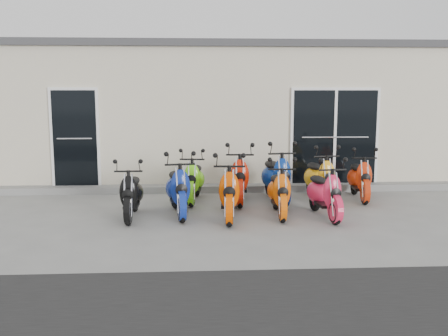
{
  "coord_description": "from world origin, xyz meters",
  "views": [
    {
      "loc": [
        -0.54,
        -8.95,
        2.21
      ],
      "look_at": [
        0.0,
        0.6,
        0.75
      ],
      "focal_mm": 40.0,
      "sensor_mm": 36.0,
      "label": 1
    }
  ],
  "objects_px": {
    "scooter_front_blue": "(178,182)",
    "scooter_back_red": "(239,171)",
    "scooter_front_red": "(325,186)",
    "scooter_back_green": "(194,174)",
    "scooter_back_blue": "(276,170)",
    "scooter_front_orange_b": "(279,185)",
    "scooter_back_yellow": "(320,172)",
    "scooter_front_black": "(131,187)",
    "scooter_front_orange_a": "(229,184)",
    "scooter_back_extra": "(360,173)"
  },
  "relations": [
    {
      "from": "scooter_front_black",
      "to": "scooter_back_blue",
      "type": "distance_m",
      "value": 3.01
    },
    {
      "from": "scooter_front_black",
      "to": "scooter_front_orange_a",
      "type": "bearing_deg",
      "value": -4.79
    },
    {
      "from": "scooter_front_orange_a",
      "to": "scooter_front_red",
      "type": "xyz_separation_m",
      "value": [
        1.69,
        -0.02,
        -0.05
      ]
    },
    {
      "from": "scooter_back_green",
      "to": "scooter_front_orange_a",
      "type": "bearing_deg",
      "value": -60.65
    },
    {
      "from": "scooter_back_green",
      "to": "scooter_back_blue",
      "type": "height_order",
      "value": "scooter_back_blue"
    },
    {
      "from": "scooter_front_blue",
      "to": "scooter_back_green",
      "type": "xyz_separation_m",
      "value": [
        0.29,
        1.13,
        -0.04
      ]
    },
    {
      "from": "scooter_front_blue",
      "to": "scooter_back_red",
      "type": "relative_size",
      "value": 0.97
    },
    {
      "from": "scooter_back_yellow",
      "to": "scooter_front_red",
      "type": "bearing_deg",
      "value": -106.4
    },
    {
      "from": "scooter_back_blue",
      "to": "scooter_back_extra",
      "type": "relative_size",
      "value": 1.13
    },
    {
      "from": "scooter_back_red",
      "to": "scooter_back_blue",
      "type": "distance_m",
      "value": 0.75
    },
    {
      "from": "scooter_front_blue",
      "to": "scooter_back_red",
      "type": "xyz_separation_m",
      "value": [
        1.2,
        1.05,
        0.02
      ]
    },
    {
      "from": "scooter_back_extra",
      "to": "scooter_back_red",
      "type": "bearing_deg",
      "value": -172.26
    },
    {
      "from": "scooter_front_orange_a",
      "to": "scooter_back_extra",
      "type": "relative_size",
      "value": 1.08
    },
    {
      "from": "scooter_front_black",
      "to": "scooter_front_orange_b",
      "type": "bearing_deg",
      "value": 0.12
    },
    {
      "from": "scooter_front_black",
      "to": "scooter_front_red",
      "type": "bearing_deg",
      "value": -3.04
    },
    {
      "from": "scooter_front_red",
      "to": "scooter_back_green",
      "type": "bearing_deg",
      "value": 141.46
    },
    {
      "from": "scooter_front_orange_b",
      "to": "scooter_back_yellow",
      "type": "xyz_separation_m",
      "value": [
        1.04,
        1.23,
        0.04
      ]
    },
    {
      "from": "scooter_back_green",
      "to": "scooter_back_extra",
      "type": "bearing_deg",
      "value": 5.87
    },
    {
      "from": "scooter_front_orange_b",
      "to": "scooter_back_blue",
      "type": "xyz_separation_m",
      "value": [
        0.14,
        1.17,
        0.08
      ]
    },
    {
      "from": "scooter_back_blue",
      "to": "scooter_back_green",
      "type": "bearing_deg",
      "value": 170.83
    },
    {
      "from": "scooter_front_black",
      "to": "scooter_back_red",
      "type": "bearing_deg",
      "value": 30.6
    },
    {
      "from": "scooter_front_black",
      "to": "scooter_front_orange_b",
      "type": "distance_m",
      "value": 2.63
    },
    {
      "from": "scooter_back_green",
      "to": "scooter_back_blue",
      "type": "distance_m",
      "value": 1.67
    },
    {
      "from": "scooter_front_orange_a",
      "to": "scooter_front_orange_b",
      "type": "bearing_deg",
      "value": 13.54
    },
    {
      "from": "scooter_front_orange_a",
      "to": "scooter_front_blue",
      "type": "bearing_deg",
      "value": 165.69
    },
    {
      "from": "scooter_back_red",
      "to": "scooter_back_blue",
      "type": "xyz_separation_m",
      "value": [
        0.75,
        -0.02,
        0.01
      ]
    },
    {
      "from": "scooter_back_green",
      "to": "scooter_back_yellow",
      "type": "distance_m",
      "value": 2.57
    },
    {
      "from": "scooter_back_red",
      "to": "scooter_front_red",
      "type": "bearing_deg",
      "value": -40.69
    },
    {
      "from": "scooter_front_orange_a",
      "to": "scooter_back_yellow",
      "type": "height_order",
      "value": "scooter_front_orange_a"
    },
    {
      "from": "scooter_back_green",
      "to": "scooter_back_red",
      "type": "relative_size",
      "value": 0.9
    },
    {
      "from": "scooter_front_blue",
      "to": "scooter_front_orange_a",
      "type": "relative_size",
      "value": 1.0
    },
    {
      "from": "scooter_front_blue",
      "to": "scooter_back_yellow",
      "type": "height_order",
      "value": "scooter_front_blue"
    },
    {
      "from": "scooter_front_orange_b",
      "to": "scooter_back_green",
      "type": "relative_size",
      "value": 0.98
    },
    {
      "from": "scooter_front_orange_a",
      "to": "scooter_front_red",
      "type": "relative_size",
      "value": 1.08
    },
    {
      "from": "scooter_back_blue",
      "to": "scooter_back_yellow",
      "type": "distance_m",
      "value": 0.91
    },
    {
      "from": "scooter_front_blue",
      "to": "scooter_back_green",
      "type": "relative_size",
      "value": 1.07
    },
    {
      "from": "scooter_front_blue",
      "to": "scooter_front_red",
      "type": "xyz_separation_m",
      "value": [
        2.59,
        -0.32,
        -0.04
      ]
    },
    {
      "from": "scooter_front_orange_a",
      "to": "scooter_back_blue",
      "type": "height_order",
      "value": "scooter_back_blue"
    },
    {
      "from": "scooter_front_blue",
      "to": "scooter_back_blue",
      "type": "distance_m",
      "value": 2.21
    },
    {
      "from": "scooter_front_black",
      "to": "scooter_back_yellow",
      "type": "relative_size",
      "value": 0.93
    },
    {
      "from": "scooter_back_blue",
      "to": "scooter_back_yellow",
      "type": "height_order",
      "value": "scooter_back_blue"
    },
    {
      "from": "scooter_back_blue",
      "to": "scooter_back_red",
      "type": "bearing_deg",
      "value": 172.9
    },
    {
      "from": "scooter_front_blue",
      "to": "scooter_back_red",
      "type": "height_order",
      "value": "scooter_back_red"
    },
    {
      "from": "scooter_back_blue",
      "to": "scooter_back_yellow",
      "type": "bearing_deg",
      "value": -1.98
    },
    {
      "from": "scooter_front_orange_b",
      "to": "scooter_front_black",
      "type": "bearing_deg",
      "value": -176.99
    },
    {
      "from": "scooter_back_green",
      "to": "scooter_back_yellow",
      "type": "relative_size",
      "value": 0.95
    },
    {
      "from": "scooter_front_blue",
      "to": "scooter_front_orange_b",
      "type": "bearing_deg",
      "value": -12.46
    },
    {
      "from": "scooter_front_orange_a",
      "to": "scooter_back_green",
      "type": "relative_size",
      "value": 1.08
    },
    {
      "from": "scooter_front_black",
      "to": "scooter_front_blue",
      "type": "xyz_separation_m",
      "value": [
        0.81,
        0.16,
        0.06
      ]
    },
    {
      "from": "scooter_back_green",
      "to": "scooter_back_yellow",
      "type": "xyz_separation_m",
      "value": [
        2.57,
        -0.04,
        0.03
      ]
    }
  ]
}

